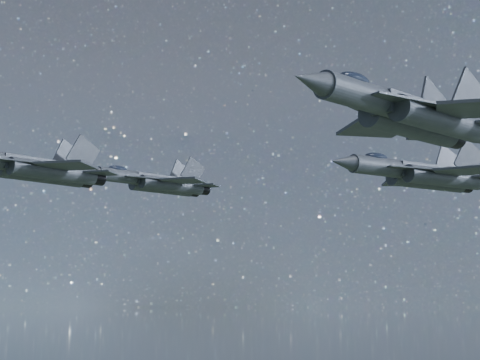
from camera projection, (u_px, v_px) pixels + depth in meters
jet_lead at (33, 168)px, 64.19m from camera, size 16.16×10.91×4.07m
jet_left at (157, 183)px, 81.07m from camera, size 15.46×10.60×3.88m
jet_right at (412, 114)px, 51.98m from camera, size 19.83×13.45×4.99m
jet_slot at (424, 175)px, 73.31m from camera, size 18.56×13.15×4.71m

